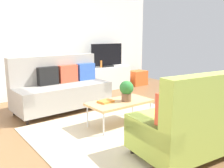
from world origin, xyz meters
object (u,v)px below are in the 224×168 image
tv_console (107,78)px  vase_0 (88,66)px  potted_plant (126,90)px  couch_green (205,120)px  table_book_0 (106,101)px  storage_trunk (137,78)px  coffee_table (120,103)px  couch_beige (61,88)px  tv (107,56)px  bottle_0 (101,64)px  vase_1 (93,64)px

tv_console → vase_0: size_ratio=10.54×
tv_console → potted_plant: (-1.39, -2.48, 0.29)m
couch_green → vase_0: 3.96m
couch_green → vase_0: bearing=87.7°
tv_console → table_book_0: 2.90m
couch_green → tv_console: size_ratio=1.42×
storage_trunk → table_book_0: size_ratio=2.17×
coffee_table → vase_0: size_ratio=8.28×
tv_console → vase_0: bearing=175.1°
table_book_0 → couch_green: bearing=-71.5°
coffee_table → table_book_0: (-0.23, 0.09, 0.04)m
coffee_table → couch_green: bearing=-78.9°
table_book_0 → vase_0: 2.66m
couch_beige → tv: (1.88, 0.99, 0.50)m
vase_0 → tv_console: bearing=-4.9°
couch_beige → potted_plant: size_ratio=5.53×
potted_plant → table_book_0: bearing=156.0°
couch_beige → bottle_0: bearing=-152.0°
tv_console → potted_plant: bearing=-119.2°
vase_1 → coffee_table: bearing=-113.6°
couch_beige → vase_0: size_ratio=14.54×
tv → vase_0: bearing=173.1°
couch_beige → bottle_0: 1.94m
tv → couch_green: bearing=-107.5°
couch_green → coffee_table: 1.45m
couch_beige → coffee_table: bearing=103.1°
vase_0 → vase_1: 0.18m
storage_trunk → bottle_0: bearing=177.4°
tv_console → table_book_0: size_ratio=5.83×
tv → bottle_0: bearing=-174.8°
vase_1 → bottle_0: (0.19, -0.09, -0.00)m
table_book_0 → vase_1: 2.74m
storage_trunk → coffee_table: bearing=-138.0°
storage_trunk → table_book_0: (-2.81, -2.24, 0.22)m
coffee_table → tv: bearing=58.3°
bottle_0 → tv: bearing=5.2°
tv_console → bottle_0: bearing=-169.6°
couch_green → vase_0: couch_green is taller
tv → table_book_0: bearing=-126.5°
storage_trunk → vase_0: 1.76m
tv → potted_plant: bearing=-119.4°
coffee_table → storage_trunk: storage_trunk is taller
couch_green → vase_1: 3.99m
tv_console → bottle_0: bottle_0 is taller
coffee_table → table_book_0: 0.25m
couch_beige → tv: tv is taller
tv → bottle_0: 0.31m
storage_trunk → potted_plant: bearing=-136.2°
vase_0 → couch_green: bearing=-99.2°
vase_0 → bottle_0: size_ratio=0.69×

